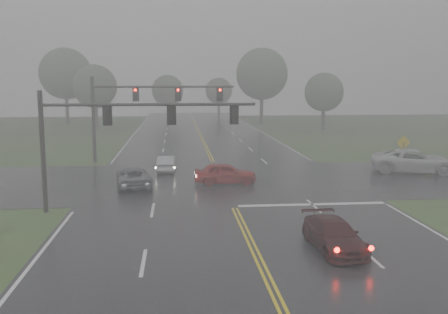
{
  "coord_description": "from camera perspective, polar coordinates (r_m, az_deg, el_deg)",
  "views": [
    {
      "loc": [
        -3.17,
        -12.66,
        6.94
      ],
      "look_at": [
        -0.4,
        16.0,
        2.59
      ],
      "focal_mm": 40.0,
      "sensor_mm": 36.0,
      "label": 1
    }
  ],
  "objects": [
    {
      "name": "signal_gantry_far",
      "position": [
        43.74,
        -9.91,
        6.14
      ],
      "size": [
        12.25,
        0.37,
        7.39
      ],
      "color": "black",
      "rests_on": "ground"
    },
    {
      "name": "sedan_maroon",
      "position": [
        21.64,
        12.39,
        -10.32
      ],
      "size": [
        2.01,
        4.41,
        1.25
      ],
      "primitive_type": "imported",
      "rotation": [
        0.0,
        0.0,
        0.06
      ],
      "color": "black",
      "rests_on": "ground"
    },
    {
      "name": "signal_gantry_near",
      "position": [
        27.24,
        -12.96,
        3.37
      ],
      "size": [
        11.46,
        0.28,
        6.51
      ],
      "color": "black",
      "rests_on": "ground"
    },
    {
      "name": "tree_n_far",
      "position": [
        100.42,
        -0.6,
        7.56
      ],
      "size": [
        5.33,
        5.33,
        7.82
      ],
      "color": "#352B22",
      "rests_on": "ground"
    },
    {
      "name": "sign_diamond_east",
      "position": [
        41.81,
        19.81,
        1.11
      ],
      "size": [
        1.15,
        0.19,
        2.77
      ],
      "rotation": [
        0.0,
        0.0,
        0.13
      ],
      "color": "black",
      "rests_on": "ground"
    },
    {
      "name": "stop_bar",
      "position": [
        28.97,
        10.04,
        -5.41
      ],
      "size": [
        8.5,
        0.5,
        0.01
      ],
      "primitive_type": "cube",
      "color": "silver",
      "rests_on": "ground"
    },
    {
      "name": "sedan_silver",
      "position": [
        39.12,
        -6.58,
        -1.69
      ],
      "size": [
        1.46,
        3.84,
        1.25
      ],
      "primitive_type": "imported",
      "rotation": [
        0.0,
        0.0,
        3.11
      ],
      "color": "#AAAEB2",
      "rests_on": "ground"
    },
    {
      "name": "tree_nw_a",
      "position": [
        76.99,
        -14.53,
        7.8
      ],
      "size": [
        6.47,
        6.47,
        9.51
      ],
      "color": "#352B22",
      "rests_on": "ground"
    },
    {
      "name": "cross_street",
      "position": [
        35.49,
        -0.3,
        -2.69
      ],
      "size": [
        120.0,
        14.0,
        0.02
      ],
      "primitive_type": "cube",
      "color": "black",
      "rests_on": "ground"
    },
    {
      "name": "tree_n_mid",
      "position": [
        89.14,
        -6.46,
        7.54
      ],
      "size": [
        5.58,
        5.58,
        8.19
      ],
      "color": "#352B22",
      "rests_on": "ground"
    },
    {
      "name": "sedan_red",
      "position": [
        34.26,
        0.13,
        -3.1
      ],
      "size": [
        4.28,
        1.75,
        1.46
      ],
      "primitive_type": "imported",
      "rotation": [
        0.0,
        0.0,
        1.56
      ],
      "color": "#9A0F0E",
      "rests_on": "ground"
    },
    {
      "name": "car_grey",
      "position": [
        33.84,
        -10.26,
        -3.38
      ],
      "size": [
        2.78,
        4.96,
        1.31
      ],
      "primitive_type": "imported",
      "rotation": [
        0.0,
        0.0,
        3.28
      ],
      "color": "#5B5E63",
      "rests_on": "ground"
    },
    {
      "name": "tree_nw_b",
      "position": [
        87.66,
        -17.66,
        9.06
      ],
      "size": [
        8.55,
        8.55,
        12.56
      ],
      "color": "#352B22",
      "rests_on": "ground"
    },
    {
      "name": "tree_e_near",
      "position": [
        74.26,
        11.35,
        7.27
      ],
      "size": [
        5.64,
        5.64,
        8.28
      ],
      "color": "#352B22",
      "rests_on": "ground"
    },
    {
      "name": "pickup_white",
      "position": [
        41.16,
        20.89,
        -1.69
      ],
      "size": [
        7.03,
        4.76,
        1.79
      ],
      "primitive_type": "imported",
      "rotation": [
        0.0,
        0.0,
        1.27
      ],
      "color": "silver",
      "rests_on": "ground"
    },
    {
      "name": "main_road",
      "position": [
        33.54,
        0.01,
        -3.35
      ],
      "size": [
        18.0,
        160.0,
        0.02
      ],
      "primitive_type": "cube",
      "color": "black",
      "rests_on": "ground"
    },
    {
      "name": "tree_ne_a",
      "position": [
        82.78,
        4.35,
        9.44
      ],
      "size": [
        8.48,
        8.48,
        12.46
      ],
      "color": "#352B22",
      "rests_on": "ground"
    }
  ]
}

